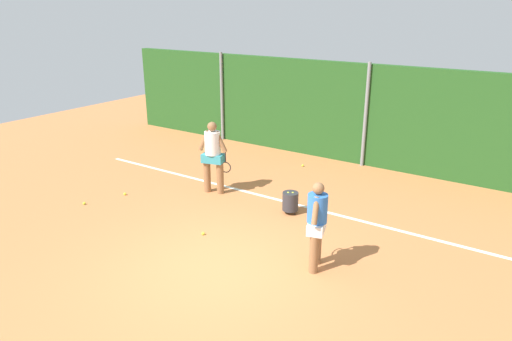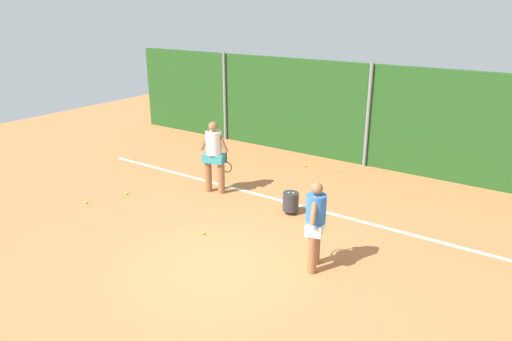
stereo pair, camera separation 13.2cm
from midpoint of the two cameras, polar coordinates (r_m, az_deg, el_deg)
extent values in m
plane|color=#C67542|center=(10.12, 2.90, -6.72)|extent=(27.74, 27.74, 0.00)
cube|color=#23511E|center=(13.91, 13.94, 6.44)|extent=(17.81, 0.25, 2.92)
cylinder|color=gray|center=(16.24, -3.58, 8.92)|extent=(0.10, 0.10, 2.99)
cylinder|color=gray|center=(13.75, 13.68, 6.46)|extent=(0.10, 0.10, 2.99)
cube|color=white|center=(11.09, 6.25, -4.37)|extent=(13.02, 0.10, 0.01)
cylinder|color=#8C603D|center=(8.38, 7.30, -10.05)|extent=(0.16, 0.16, 0.72)
cylinder|color=#8C603D|center=(8.65, 7.70, -9.05)|extent=(0.16, 0.16, 0.72)
cube|color=white|center=(8.31, 7.64, -6.81)|extent=(0.41, 0.54, 0.19)
cylinder|color=blue|center=(8.16, 7.75, -4.60)|extent=(0.35, 0.35, 0.51)
sphere|color=#8C603D|center=(8.02, 7.87, -2.20)|extent=(0.21, 0.21, 0.21)
cylinder|color=#8C603D|center=(7.96, 7.50, -4.91)|extent=(0.15, 0.28, 0.48)
cylinder|color=#8C603D|center=(8.32, 8.01, -3.83)|extent=(0.15, 0.28, 0.48)
cylinder|color=black|center=(8.55, 7.67, -5.74)|extent=(0.03, 0.03, 0.28)
torus|color=#26262B|center=(8.67, 7.59, -7.35)|extent=(0.10, 0.28, 0.28)
cylinder|color=#8C603D|center=(11.83, -5.48, -0.71)|extent=(0.18, 0.18, 0.80)
cylinder|color=#8C603D|center=(11.70, -3.91, -0.91)|extent=(0.18, 0.18, 0.80)
cube|color=teal|center=(11.60, -4.77, 1.53)|extent=(0.59, 0.44, 0.21)
cylinder|color=white|center=(11.49, -4.83, 3.37)|extent=(0.39, 0.39, 0.57)
sphere|color=#8C603D|center=(11.38, -4.88, 5.35)|extent=(0.23, 0.23, 0.23)
cylinder|color=#8C603D|center=(11.56, -5.83, 3.67)|extent=(0.32, 0.16, 0.54)
cylinder|color=#8C603D|center=(11.39, -3.82, 3.48)|extent=(0.32, 0.16, 0.54)
cylinder|color=black|center=(11.51, -3.28, 1.69)|extent=(0.03, 0.03, 0.28)
torus|color=#26262B|center=(11.59, -3.25, 0.42)|extent=(0.28, 0.10, 0.28)
cylinder|color=#2D2D33|center=(10.61, 4.59, -3.76)|extent=(0.36, 0.36, 0.42)
cylinder|color=#2D2D33|center=(10.65, 5.14, -5.14)|extent=(0.02, 0.02, 0.08)
cylinder|color=#2D2D33|center=(10.77, 3.97, -4.83)|extent=(0.02, 0.02, 0.08)
cylinder|color=#2D2D33|center=(10.81, 4.89, -4.76)|extent=(0.02, 0.02, 0.08)
sphere|color=#CCDB33|center=(10.54, 4.89, -2.80)|extent=(0.07, 0.07, 0.07)
sphere|color=#CCDB33|center=(10.54, 4.33, -2.78)|extent=(0.07, 0.07, 0.07)
sphere|color=#CCDB33|center=(9.79, -6.08, -7.56)|extent=(0.07, 0.07, 0.07)
sphere|color=#CCDB33|center=(12.12, -15.15, -2.68)|extent=(0.07, 0.07, 0.07)
sphere|color=#CCDB33|center=(13.76, 6.19, 0.59)|extent=(0.07, 0.07, 0.07)
sphere|color=#CCDB33|center=(11.86, -19.65, -3.65)|extent=(0.07, 0.07, 0.07)
camera|label=1|loc=(0.07, -89.61, 0.14)|focal=32.99mm
camera|label=2|loc=(0.07, 90.39, -0.14)|focal=32.99mm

